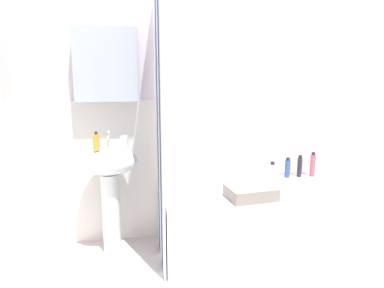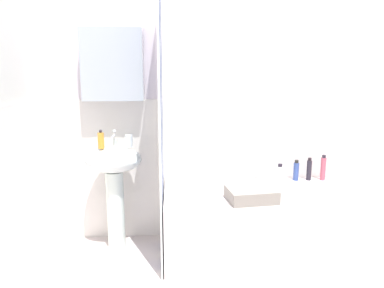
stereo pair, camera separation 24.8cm
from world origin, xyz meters
name	(u,v)px [view 1 (the left image)]	position (x,y,z in m)	size (l,w,h in m)	color
wall_back_tiled	(209,106)	(-0.05, 1.26, 1.14)	(3.60, 0.18, 2.40)	silver
sink	(110,177)	(-0.89, 1.03, 0.62)	(0.44, 0.34, 0.84)	white
faucet	(109,139)	(-0.89, 1.11, 0.90)	(0.03, 0.12, 0.12)	silver
soap_dispenser	(96,142)	(-0.97, 0.99, 0.91)	(0.05, 0.05, 0.15)	gold
toothbrush_cup	(124,142)	(-0.76, 1.05, 0.89)	(0.06, 0.06, 0.09)	white
bathtub	(253,220)	(0.23, 0.87, 0.26)	(1.44, 0.69, 0.52)	white
shower_curtain	(160,131)	(-0.50, 0.87, 1.00)	(0.01, 0.69, 2.00)	white
shampoo_bottle	(313,165)	(0.85, 1.14, 0.62)	(0.04, 0.04, 0.22)	#C95468
lotion_bottle	(300,167)	(0.74, 1.15, 0.61)	(0.04, 0.04, 0.19)	#29252F
body_wash_bottle	(287,168)	(0.62, 1.15, 0.60)	(0.05, 0.05, 0.18)	#364E96
conditioner_bottle	(272,171)	(0.48, 1.14, 0.58)	(0.05, 0.05, 0.15)	white
towel_folded	(251,193)	(0.14, 0.68, 0.56)	(0.34, 0.25, 0.09)	gray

